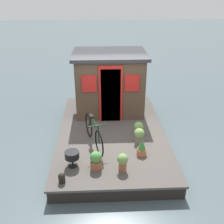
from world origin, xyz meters
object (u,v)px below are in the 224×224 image
bicycle (94,132)px  potted_plant_basil (142,148)px  charcoal_grill (72,156)px  potted_plant_geranium (139,136)px  potted_plant_fern (96,160)px  potted_plant_mint (139,128)px  mooring_bollard (62,178)px  potted_plant_rosemary (123,161)px  houseboat_cabin (110,82)px

bicycle → potted_plant_basil: (-0.55, -1.22, -0.18)m
potted_plant_basil → charcoal_grill: bearing=102.1°
potted_plant_geranium → potted_plant_basil: (-0.56, 0.01, -0.03)m
potted_plant_fern → charcoal_grill: (0.14, 0.57, 0.06)m
potted_plant_mint → potted_plant_basil: 1.01m
bicycle → mooring_bollard: size_ratio=6.81×
potted_plant_basil → mooring_bollard: 2.14m
bicycle → potted_plant_mint: 1.37m
potted_plant_rosemary → charcoal_grill: bearing=78.2°
potted_plant_basil → potted_plant_geranium: bearing=-1.2°
potted_plant_basil → mooring_bollard: size_ratio=1.74×
potted_plant_basil → mooring_bollard: (-0.97, 1.90, -0.08)m
potted_plant_mint → mooring_bollard: potted_plant_mint is taller
potted_plant_fern → charcoal_grill: potted_plant_fern is taller
houseboat_cabin → potted_plant_rosemary: houseboat_cabin is taller
potted_plant_mint → houseboat_cabin: bearing=23.3°
potted_plant_rosemary → charcoal_grill: (0.25, 1.18, 0.03)m
potted_plant_geranium → potted_plant_mint: 0.45m
charcoal_grill → potted_plant_rosemary: bearing=-101.8°
mooring_bollard → potted_plant_fern: bearing=-58.3°
bicycle → potted_plant_geranium: bicycle is taller
bicycle → potted_plant_basil: bearing=-114.1°
houseboat_cabin → potted_plant_fern: 3.40m
mooring_bollard → houseboat_cabin: bearing=-17.8°
mooring_bollard → potted_plant_mint: bearing=-44.7°
potted_plant_mint → mooring_bollard: bearing=135.3°
potted_plant_basil → houseboat_cabin: bearing=14.2°
bicycle → potted_plant_mint: (0.46, -1.28, -0.16)m
potted_plant_fern → potted_plant_basil: size_ratio=1.09×
charcoal_grill → mooring_bollard: bearing=163.1°
potted_plant_basil → charcoal_grill: 1.76m
houseboat_cabin → mooring_bollard: bearing=162.2°
potted_plant_mint → potted_plant_fern: bearing=141.4°
potted_plant_geranium → potted_plant_basil: potted_plant_geranium is taller
houseboat_cabin → mooring_bollard: houseboat_cabin is taller
bicycle → potted_plant_rosemary: 1.35m
charcoal_grill → mooring_bollard: (-0.60, 0.18, -0.16)m
potted_plant_geranium → potted_plant_fern: (-1.07, 1.17, -0.01)m
bicycle → charcoal_grill: bicycle is taller
potted_plant_geranium → potted_plant_mint: potted_plant_geranium is taller
houseboat_cabin → bicycle: (-2.22, 0.52, -0.62)m
potted_plant_geranium → charcoal_grill: size_ratio=1.13×
potted_plant_fern → potted_plant_mint: bearing=-38.6°
potted_plant_geranium → potted_plant_basil: 0.56m
houseboat_cabin → charcoal_grill: houseboat_cabin is taller
potted_plant_rosemary → mooring_bollard: (-0.36, 1.36, -0.13)m
potted_plant_rosemary → charcoal_grill: 1.21m
bicycle → mooring_bollard: bicycle is taller
houseboat_cabin → potted_plant_fern: houseboat_cabin is taller
potted_plant_fern → charcoal_grill: bearing=76.0°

